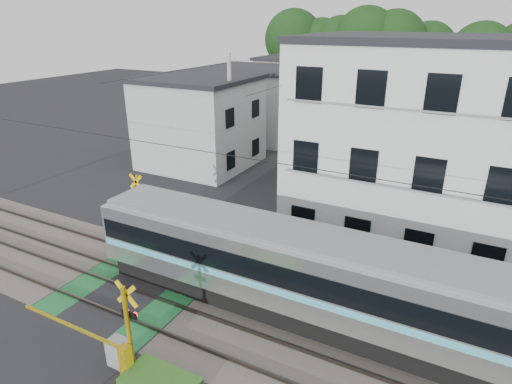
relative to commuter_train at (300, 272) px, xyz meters
The scene contains 12 objects.
ground 6.75m from the commuter_train, 169.39° to the right, with size 120.00×120.00×0.00m, color black.
track_bed 6.74m from the commuter_train, 169.39° to the right, with size 120.00×120.00×0.14m.
commuter_train is the anchor object (origin of this frame).
crossing_signal_near 6.26m from the commuter_train, 128.18° to the right, with size 4.74×0.65×3.09m.
crossing_signal_far 9.38m from the commuter_train, 164.73° to the left, with size 4.74×0.65×3.09m.
apartment_block 9.03m from the commuter_train, 75.81° to the left, with size 10.20×8.36×9.30m.
houses_row 25.52m from the commuter_train, 103.98° to the left, with size 22.07×31.35×6.80m.
tree_hill 47.41m from the commuter_train, 98.99° to the left, with size 40.00×12.93×11.57m.
catenary 2.30m from the commuter_train, 109.07° to the right, with size 60.00×5.04×7.00m.
utility_poles 23.16m from the commuter_train, 108.87° to the left, with size 7.90×42.00×8.00m.
pedestrian 30.58m from the commuter_train, 103.01° to the left, with size 0.67×0.44×1.84m, color #2B2E36.
weed_patches 5.07m from the commuter_train, 164.48° to the right, with size 10.25×8.80×0.40m.
Camera 1 is at (10.94, -10.74, 9.91)m, focal length 30.00 mm.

